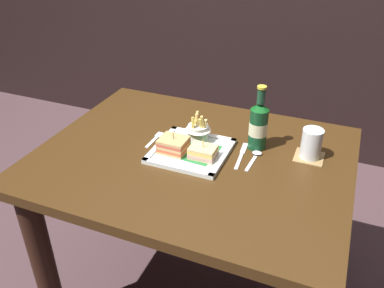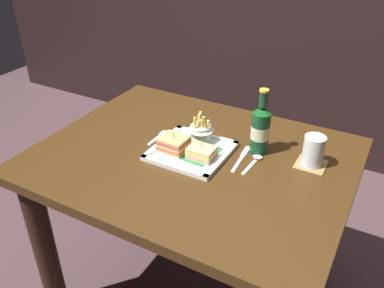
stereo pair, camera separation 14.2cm
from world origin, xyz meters
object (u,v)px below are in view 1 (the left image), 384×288
(sandwich_half_left, at_px, (173,145))
(dining_table, at_px, (193,189))
(fries_cup, at_px, (198,130))
(water_glass, at_px, (311,145))
(square_plate, at_px, (191,151))
(knife, at_px, (242,154))
(fork, at_px, (155,139))
(sandwich_half_right, at_px, (203,152))
(beer_bottle, at_px, (258,125))
(spoon, at_px, (256,156))

(sandwich_half_left, bearing_deg, dining_table, 15.24)
(fries_cup, distance_m, water_glass, 0.41)
(square_plate, bearing_deg, knife, 17.66)
(knife, bearing_deg, fork, -177.19)
(square_plate, xyz_separation_m, water_glass, (0.40, 0.13, 0.05))
(dining_table, height_order, water_glass, water_glass)
(sandwich_half_left, bearing_deg, square_plate, 26.43)
(sandwich_half_right, bearing_deg, beer_bottle, 45.11)
(fork, bearing_deg, sandwich_half_right, -16.78)
(square_plate, height_order, spoon, square_plate)
(dining_table, bearing_deg, sandwich_half_right, -22.46)
(sandwich_half_left, xyz_separation_m, knife, (0.23, 0.08, -0.03))
(dining_table, bearing_deg, knife, 21.79)
(square_plate, distance_m, spoon, 0.23)
(beer_bottle, bearing_deg, water_glass, 1.09)
(fork, relative_size, knife, 0.68)
(square_plate, xyz_separation_m, fork, (-0.16, 0.04, -0.00))
(beer_bottle, bearing_deg, sandwich_half_right, -134.89)
(sandwich_half_left, xyz_separation_m, water_glass, (0.45, 0.16, 0.02))
(sandwich_half_right, relative_size, spoon, 0.69)
(dining_table, xyz_separation_m, sandwich_half_left, (-0.07, -0.02, 0.19))
(knife, xyz_separation_m, spoon, (0.05, 0.01, 0.00))
(water_glass, bearing_deg, fork, -170.87)
(sandwich_half_left, distance_m, fries_cup, 0.12)
(sandwich_half_left, distance_m, knife, 0.25)
(dining_table, relative_size, beer_bottle, 4.55)
(sandwich_half_right, bearing_deg, square_plate, 153.57)
(square_plate, distance_m, fork, 0.17)
(square_plate, bearing_deg, sandwich_half_left, -153.57)
(beer_bottle, bearing_deg, dining_table, -145.64)
(square_plate, relative_size, fork, 2.14)
(sandwich_half_right, distance_m, water_glass, 0.38)
(knife, bearing_deg, water_glass, 18.12)
(beer_bottle, xyz_separation_m, fork, (-0.37, -0.09, -0.09))
(fork, bearing_deg, spoon, 3.30)
(water_glass, relative_size, knife, 0.60)
(square_plate, bearing_deg, sandwich_half_right, -26.43)
(beer_bottle, distance_m, knife, 0.12)
(water_glass, bearing_deg, beer_bottle, -178.91)
(fork, height_order, knife, same)
(sandwich_half_left, relative_size, knife, 0.55)
(square_plate, xyz_separation_m, sandwich_half_left, (-0.06, -0.03, 0.03))
(spoon, bearing_deg, sandwich_half_right, -151.94)
(fries_cup, distance_m, fork, 0.17)
(sandwich_half_left, height_order, water_glass, water_glass)
(knife, distance_m, spoon, 0.05)
(fries_cup, bearing_deg, sandwich_half_left, -116.24)
(square_plate, xyz_separation_m, beer_bottle, (0.21, 0.13, 0.09))
(beer_bottle, bearing_deg, sandwich_half_left, -149.95)
(sandwich_half_left, relative_size, fork, 0.80)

